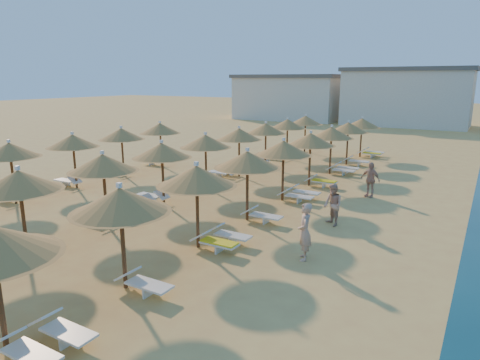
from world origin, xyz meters
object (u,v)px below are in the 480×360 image
Objects in this scene: parasol_row_east at (247,161)px; parasol_row_west at (162,152)px; beachgoer_a at (305,232)px; beachgoer_b at (333,205)px; beachgoer_c at (370,180)px.

parasol_row_west is (-4.56, 0.00, 0.00)m from parasol_row_east.
beachgoer_a is (8.20, -2.60, -1.59)m from parasol_row_west.
beachgoer_b is at bearing 160.60° from beachgoer_a.
beachgoer_b is 5.18m from beachgoer_c.
parasol_row_east is 4.74m from beachgoer_a.
parasol_row_west is 8.74m from beachgoer_a.
beachgoer_a is 1.12× the size of beachgoer_b.
parasol_row_east is 21.99× the size of beachgoer_b.
beachgoer_c is (0.21, 5.17, 0.03)m from beachgoer_b.
beachgoer_a reaches higher than beachgoer_b.
parasol_row_east is 19.69× the size of beachgoer_a.
parasol_row_east is at bearing -149.73° from beachgoer_a.
beachgoer_b is 0.97× the size of beachgoer_c.
beachgoer_c is (3.53, 6.34, -1.66)m from parasol_row_east.
parasol_row_east reaches higher than beachgoer_a.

